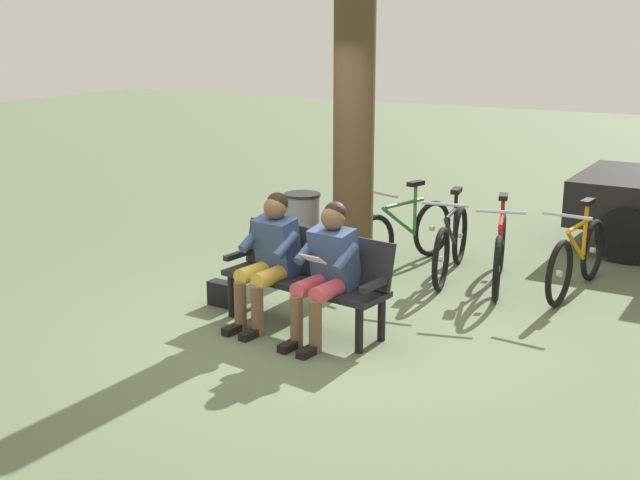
% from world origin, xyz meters
% --- Properties ---
extents(ground_plane, '(40.00, 40.00, 0.00)m').
position_xyz_m(ground_plane, '(0.00, 0.00, 0.00)').
color(ground_plane, '#566647').
extents(bench, '(1.65, 0.69, 0.87)m').
position_xyz_m(bench, '(0.06, -0.21, 0.51)').
color(bench, black).
rests_on(bench, ground).
extents(person_reading, '(0.53, 0.80, 1.20)m').
position_xyz_m(person_reading, '(-0.24, -0.00, 0.66)').
color(person_reading, '#334772').
rests_on(person_reading, ground).
extents(person_companion, '(0.53, 0.80, 1.20)m').
position_xyz_m(person_companion, '(0.39, -0.09, 0.66)').
color(person_companion, '#334772').
rests_on(person_companion, ground).
extents(handbag, '(0.31, 0.15, 0.24)m').
position_xyz_m(handbag, '(1.05, -0.26, 0.12)').
color(handbag, black).
rests_on(handbag, ground).
extents(tree_trunk, '(0.42, 0.42, 3.14)m').
position_xyz_m(tree_trunk, '(0.33, -1.60, 1.57)').
color(tree_trunk, '#4C3823').
rests_on(tree_trunk, ground).
extents(litter_bin, '(0.40, 0.40, 0.87)m').
position_xyz_m(litter_bin, '(0.98, -1.67, 0.43)').
color(litter_bin, slate).
rests_on(litter_bin, ground).
extents(bicycle_purple, '(0.48, 1.68, 0.94)m').
position_xyz_m(bicycle_purple, '(-1.84, -2.35, 0.36)').
color(bicycle_purple, black).
rests_on(bicycle_purple, ground).
extents(bicycle_black, '(0.58, 1.64, 0.94)m').
position_xyz_m(bicycle_black, '(-1.08, -2.19, 0.36)').
color(bicycle_black, black).
rests_on(bicycle_black, ground).
extents(bicycle_red, '(0.48, 1.67, 0.94)m').
position_xyz_m(bicycle_red, '(-0.53, -2.25, 0.36)').
color(bicycle_red, black).
rests_on(bicycle_red, ground).
extents(bicycle_green, '(0.62, 1.63, 0.94)m').
position_xyz_m(bicycle_green, '(0.09, -2.41, 0.36)').
color(bicycle_green, black).
rests_on(bicycle_green, ground).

